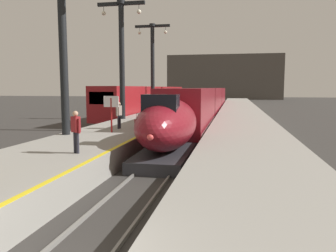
{
  "coord_description": "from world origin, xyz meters",
  "views": [
    {
      "loc": [
        3.25,
        -4.31,
        3.65
      ],
      "look_at": [
        0.14,
        11.35,
        1.8
      ],
      "focal_mm": 35.45,
      "sensor_mm": 36.0,
      "label": 1
    }
  ],
  "objects_px": {
    "station_column_distant": "(153,59)",
    "departure_info_board": "(111,107)",
    "highspeed_train_main": "(207,102)",
    "passenger_far_waiting": "(76,129)",
    "station_column_mid": "(63,39)",
    "rolling_suitcase": "(138,124)",
    "regional_train_adjacent": "(152,99)",
    "passenger_near_edge": "(119,113)",
    "station_column_far": "(122,49)"
  },
  "relations": [
    {
      "from": "regional_train_adjacent",
      "to": "passenger_near_edge",
      "type": "relative_size",
      "value": 21.66
    },
    {
      "from": "regional_train_adjacent",
      "to": "rolling_suitcase",
      "type": "relative_size",
      "value": 37.27
    },
    {
      "from": "passenger_near_edge",
      "to": "rolling_suitcase",
      "type": "bearing_deg",
      "value": 5.72
    },
    {
      "from": "passenger_far_waiting",
      "to": "rolling_suitcase",
      "type": "bearing_deg",
      "value": 88.78
    },
    {
      "from": "station_column_mid",
      "to": "rolling_suitcase",
      "type": "xyz_separation_m",
      "value": [
        3.21,
        3.27,
        -4.92
      ]
    },
    {
      "from": "rolling_suitcase",
      "to": "departure_info_board",
      "type": "relative_size",
      "value": 0.46
    },
    {
      "from": "highspeed_train_main",
      "to": "departure_info_board",
      "type": "bearing_deg",
      "value": -99.51
    },
    {
      "from": "highspeed_train_main",
      "to": "passenger_far_waiting",
      "type": "height_order",
      "value": "highspeed_train_main"
    },
    {
      "from": "highspeed_train_main",
      "to": "station_column_distant",
      "type": "bearing_deg",
      "value": -149.64
    },
    {
      "from": "station_column_far",
      "to": "station_column_distant",
      "type": "bearing_deg",
      "value": 90.0
    },
    {
      "from": "passenger_near_edge",
      "to": "highspeed_train_main",
      "type": "bearing_deg",
      "value": 79.24
    },
    {
      "from": "station_column_mid",
      "to": "rolling_suitcase",
      "type": "height_order",
      "value": "station_column_mid"
    },
    {
      "from": "highspeed_train_main",
      "to": "station_column_distant",
      "type": "relative_size",
      "value": 5.88
    },
    {
      "from": "station_column_mid",
      "to": "station_column_far",
      "type": "bearing_deg",
      "value": 90.0
    },
    {
      "from": "station_column_far",
      "to": "departure_info_board",
      "type": "relative_size",
      "value": 4.54
    },
    {
      "from": "highspeed_train_main",
      "to": "regional_train_adjacent",
      "type": "height_order",
      "value": "regional_train_adjacent"
    },
    {
      "from": "regional_train_adjacent",
      "to": "station_column_far",
      "type": "height_order",
      "value": "station_column_far"
    },
    {
      "from": "station_column_distant",
      "to": "departure_info_board",
      "type": "relative_size",
      "value": 4.58
    },
    {
      "from": "station_column_mid",
      "to": "station_column_distant",
      "type": "height_order",
      "value": "station_column_distant"
    },
    {
      "from": "highspeed_train_main",
      "to": "station_column_distant",
      "type": "distance_m",
      "value": 8.41
    },
    {
      "from": "regional_train_adjacent",
      "to": "passenger_far_waiting",
      "type": "relative_size",
      "value": 21.66
    },
    {
      "from": "station_column_mid",
      "to": "passenger_near_edge",
      "type": "xyz_separation_m",
      "value": [
        2.0,
        3.14,
        -4.23
      ]
    },
    {
      "from": "passenger_far_waiting",
      "to": "departure_info_board",
      "type": "relative_size",
      "value": 0.8
    },
    {
      "from": "station_column_far",
      "to": "passenger_far_waiting",
      "type": "relative_size",
      "value": 5.69
    },
    {
      "from": "departure_info_board",
      "to": "station_column_mid",
      "type": "bearing_deg",
      "value": -147.62
    },
    {
      "from": "highspeed_train_main",
      "to": "station_column_far",
      "type": "relative_size",
      "value": 5.94
    },
    {
      "from": "station_column_distant",
      "to": "departure_info_board",
      "type": "xyz_separation_m",
      "value": [
        2.16,
        -18.84,
        -4.3
      ]
    },
    {
      "from": "highspeed_train_main",
      "to": "passenger_near_edge",
      "type": "bearing_deg",
      "value": -100.76
    },
    {
      "from": "station_column_mid",
      "to": "station_column_distant",
      "type": "relative_size",
      "value": 0.89
    },
    {
      "from": "station_column_mid",
      "to": "station_column_far",
      "type": "relative_size",
      "value": 0.9
    },
    {
      "from": "station_column_distant",
      "to": "passenger_near_edge",
      "type": "xyz_separation_m",
      "value": [
        2.0,
        -17.07,
        -4.82
      ]
    },
    {
      "from": "station_column_mid",
      "to": "station_column_far",
      "type": "height_order",
      "value": "station_column_far"
    },
    {
      "from": "station_column_far",
      "to": "rolling_suitcase",
      "type": "xyz_separation_m",
      "value": [
        3.21,
        -6.38,
        -5.45
      ]
    },
    {
      "from": "regional_train_adjacent",
      "to": "station_column_mid",
      "type": "relative_size",
      "value": 4.25
    },
    {
      "from": "station_column_mid",
      "to": "passenger_far_waiting",
      "type": "relative_size",
      "value": 5.1
    },
    {
      "from": "regional_train_adjacent",
      "to": "station_column_distant",
      "type": "distance_m",
      "value": 9.83
    },
    {
      "from": "station_column_mid",
      "to": "passenger_far_waiting",
      "type": "bearing_deg",
      "value": -57.75
    },
    {
      "from": "regional_train_adjacent",
      "to": "passenger_near_edge",
      "type": "height_order",
      "value": "regional_train_adjacent"
    },
    {
      "from": "regional_train_adjacent",
      "to": "station_column_mid",
      "type": "bearing_deg",
      "value": -85.59
    },
    {
      "from": "highspeed_train_main",
      "to": "station_column_distant",
      "type": "height_order",
      "value": "station_column_distant"
    },
    {
      "from": "rolling_suitcase",
      "to": "departure_info_board",
      "type": "bearing_deg",
      "value": -118.81
    },
    {
      "from": "station_column_mid",
      "to": "passenger_far_waiting",
      "type": "distance_m",
      "value": 7.09
    },
    {
      "from": "station_column_mid",
      "to": "passenger_far_waiting",
      "type": "xyz_separation_m",
      "value": [
        3.03,
        -4.81,
        -4.23
      ]
    },
    {
      "from": "station_column_distant",
      "to": "passenger_near_edge",
      "type": "relative_size",
      "value": 5.75
    },
    {
      "from": "departure_info_board",
      "to": "rolling_suitcase",
      "type": "bearing_deg",
      "value": 61.19
    },
    {
      "from": "passenger_far_waiting",
      "to": "rolling_suitcase",
      "type": "xyz_separation_m",
      "value": [
        0.17,
        8.07,
        -0.69
      ]
    },
    {
      "from": "station_column_far",
      "to": "station_column_mid",
      "type": "bearing_deg",
      "value": -90.0
    },
    {
      "from": "station_column_distant",
      "to": "rolling_suitcase",
      "type": "relative_size",
      "value": 9.9
    },
    {
      "from": "departure_info_board",
      "to": "regional_train_adjacent",
      "type": "bearing_deg",
      "value": 99.12
    },
    {
      "from": "station_column_mid",
      "to": "departure_info_board",
      "type": "height_order",
      "value": "station_column_mid"
    }
  ]
}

